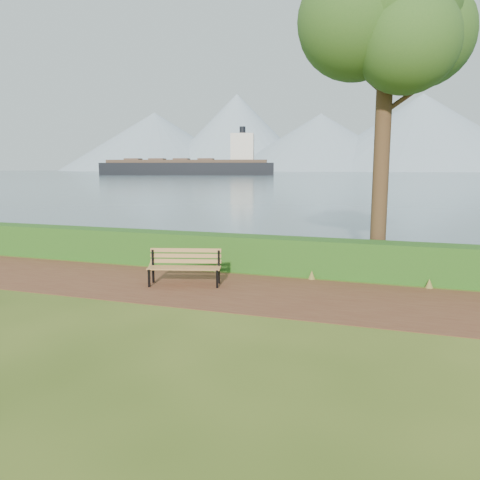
% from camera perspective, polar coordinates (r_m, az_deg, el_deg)
% --- Properties ---
extents(ground, '(140.00, 140.00, 0.00)m').
position_cam_1_polar(ground, '(11.07, -1.37, -6.58)').
color(ground, '#384E16').
rests_on(ground, ground).
extents(path, '(40.00, 3.40, 0.01)m').
position_cam_1_polar(path, '(11.34, -0.85, -6.17)').
color(path, '#592E1E').
rests_on(path, ground).
extents(hedge, '(32.00, 0.85, 1.00)m').
position_cam_1_polar(hedge, '(13.37, 2.42, -1.69)').
color(hedge, '#144513').
rests_on(hedge, ground).
extents(water, '(700.00, 510.00, 0.00)m').
position_cam_1_polar(water, '(270.07, 17.91, 7.78)').
color(water, slate).
rests_on(water, ground).
extents(mountains, '(585.00, 190.00, 70.00)m').
position_cam_1_polar(mountains, '(417.02, 17.10, 11.85)').
color(mountains, '#8198AC').
rests_on(mountains, ground).
extents(bench, '(1.88, 0.99, 0.91)m').
position_cam_1_polar(bench, '(11.88, -6.73, -2.97)').
color(bench, black).
rests_on(bench, ground).
extents(tree, '(4.55, 3.90, 9.26)m').
position_cam_1_polar(tree, '(14.06, 17.57, 24.72)').
color(tree, '#331E15').
rests_on(tree, ground).
extents(cargo_ship, '(66.55, 26.63, 20.05)m').
position_cam_1_polar(cargo_ship, '(182.18, -5.67, 8.80)').
color(cargo_ship, black).
rests_on(cargo_ship, ground).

